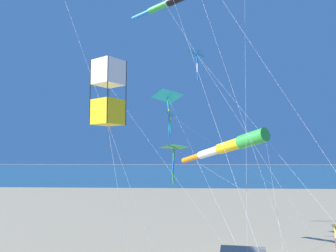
{
  "coord_description": "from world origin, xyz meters",
  "views": [
    {
      "loc": [
        16.35,
        -4.04,
        5.15
      ],
      "look_at": [
        -3.31,
        -5.26,
        7.01
      ],
      "focal_mm": 37.01,
      "sensor_mm": 36.0,
      "label": 1
    }
  ],
  "objects_px": {
    "kite_box_red_high_left": "(108,93)",
    "kite_windsock_magenta_far_left": "(231,145)",
    "kite_delta_orange_high_right": "(168,97)",
    "kite_delta_small_distant": "(170,114)",
    "kite_delta_blue_topmost": "(175,148)",
    "kite_delta_yellow_midlevel": "(197,54)",
    "kite_windsock_rainbow_low_near": "(96,73)"
  },
  "relations": [
    {
      "from": "kite_delta_blue_topmost",
      "to": "kite_delta_yellow_midlevel",
      "type": "relative_size",
      "value": 0.71
    },
    {
      "from": "kite_box_red_high_left",
      "to": "kite_delta_orange_high_right",
      "type": "relative_size",
      "value": 0.53
    },
    {
      "from": "kite_box_red_high_left",
      "to": "kite_windsock_magenta_far_left",
      "type": "height_order",
      "value": "kite_box_red_high_left"
    },
    {
      "from": "kite_delta_orange_high_right",
      "to": "kite_box_red_high_left",
      "type": "bearing_deg",
      "value": -1.04
    },
    {
      "from": "kite_delta_small_distant",
      "to": "kite_delta_yellow_midlevel",
      "type": "distance_m",
      "value": 5.79
    },
    {
      "from": "kite_windsock_magenta_far_left",
      "to": "kite_delta_small_distant",
      "type": "bearing_deg",
      "value": -133.37
    },
    {
      "from": "kite_delta_orange_high_right",
      "to": "kite_delta_yellow_midlevel",
      "type": "bearing_deg",
      "value": 37.97
    },
    {
      "from": "kite_box_red_high_left",
      "to": "kite_delta_yellow_midlevel",
      "type": "xyz_separation_m",
      "value": [
        -16.65,
        2.75,
        6.12
      ]
    },
    {
      "from": "kite_delta_blue_topmost",
      "to": "kite_windsock_rainbow_low_near",
      "type": "relative_size",
      "value": 0.88
    },
    {
      "from": "kite_delta_small_distant",
      "to": "kite_delta_blue_topmost",
      "type": "relative_size",
      "value": 1.24
    },
    {
      "from": "kite_delta_blue_topmost",
      "to": "kite_windsock_magenta_far_left",
      "type": "height_order",
      "value": "kite_windsock_magenta_far_left"
    },
    {
      "from": "kite_box_red_high_left",
      "to": "kite_delta_orange_high_right",
      "type": "bearing_deg",
      "value": 178.96
    },
    {
      "from": "kite_delta_yellow_midlevel",
      "to": "kite_windsock_rainbow_low_near",
      "type": "distance_m",
      "value": 7.88
    },
    {
      "from": "kite_box_red_high_left",
      "to": "kite_delta_orange_high_right",
      "type": "height_order",
      "value": "kite_delta_orange_high_right"
    },
    {
      "from": "kite_box_red_high_left",
      "to": "kite_delta_yellow_midlevel",
      "type": "distance_m",
      "value": 17.96
    },
    {
      "from": "kite_delta_blue_topmost",
      "to": "kite_box_red_high_left",
      "type": "bearing_deg",
      "value": -13.39
    },
    {
      "from": "kite_delta_blue_topmost",
      "to": "kite_delta_orange_high_right",
      "type": "bearing_deg",
      "value": -175.25
    },
    {
      "from": "kite_box_red_high_left",
      "to": "kite_windsock_rainbow_low_near",
      "type": "relative_size",
      "value": 0.69
    },
    {
      "from": "kite_delta_small_distant",
      "to": "kite_delta_yellow_midlevel",
      "type": "relative_size",
      "value": 0.88
    },
    {
      "from": "kite_delta_blue_topmost",
      "to": "kite_delta_yellow_midlevel",
      "type": "height_order",
      "value": "kite_delta_yellow_midlevel"
    },
    {
      "from": "kite_box_red_high_left",
      "to": "kite_windsock_rainbow_low_near",
      "type": "height_order",
      "value": "kite_windsock_rainbow_low_near"
    },
    {
      "from": "kite_delta_small_distant",
      "to": "kite_windsock_rainbow_low_near",
      "type": "relative_size",
      "value": 1.09
    },
    {
      "from": "kite_delta_small_distant",
      "to": "kite_delta_blue_topmost",
      "type": "distance_m",
      "value": 8.41
    },
    {
      "from": "kite_windsock_magenta_far_left",
      "to": "kite_delta_orange_high_right",
      "type": "bearing_deg",
      "value": -155.28
    },
    {
      "from": "kite_delta_blue_topmost",
      "to": "kite_windsock_rainbow_low_near",
      "type": "bearing_deg",
      "value": -142.03
    },
    {
      "from": "kite_box_red_high_left",
      "to": "kite_windsock_magenta_far_left",
      "type": "distance_m",
      "value": 11.7
    },
    {
      "from": "kite_delta_blue_topmost",
      "to": "kite_windsock_magenta_far_left",
      "type": "relative_size",
      "value": 1.02
    },
    {
      "from": "kite_windsock_rainbow_low_near",
      "to": "kite_windsock_magenta_far_left",
      "type": "height_order",
      "value": "kite_windsock_rainbow_low_near"
    },
    {
      "from": "kite_windsock_rainbow_low_near",
      "to": "kite_windsock_magenta_far_left",
      "type": "xyz_separation_m",
      "value": [
        2.47,
        8.48,
        -4.92
      ]
    },
    {
      "from": "kite_windsock_rainbow_low_near",
      "to": "kite_delta_orange_high_right",
      "type": "distance_m",
      "value": 7.83
    },
    {
      "from": "kite_delta_orange_high_right",
      "to": "kite_windsock_magenta_far_left",
      "type": "bearing_deg",
      "value": 24.72
    },
    {
      "from": "kite_box_red_high_left",
      "to": "kite_windsock_magenta_far_left",
      "type": "xyz_separation_m",
      "value": [
        -10.76,
        4.48,
        -0.99
      ]
    }
  ]
}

